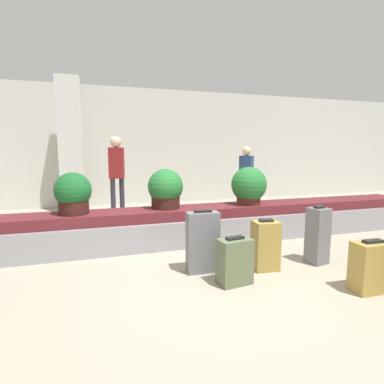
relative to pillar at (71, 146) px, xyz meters
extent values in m
plane|color=#9E937F|center=(2.05, -4.50, -1.60)|extent=(18.00, 18.00, 0.00)
cube|color=beige|center=(2.05, 0.75, 0.00)|extent=(18.00, 0.06, 3.20)
cube|color=gray|center=(2.05, -3.19, -1.39)|extent=(8.84, 0.74, 0.42)
cube|color=#5B1E23|center=(2.05, -3.19, -1.10)|extent=(8.49, 0.58, 0.16)
cube|color=silver|center=(0.00, 0.00, 0.00)|extent=(0.53, 0.53, 3.20)
cube|color=slate|center=(1.81, -4.42, -1.23)|extent=(0.40, 0.21, 0.75)
cube|color=black|center=(1.81, -4.42, -0.84)|extent=(0.22, 0.08, 0.03)
cube|color=#5B6647|center=(2.04, -4.84, -1.34)|extent=(0.40, 0.28, 0.52)
cube|color=black|center=(2.04, -4.84, -1.07)|extent=(0.21, 0.11, 0.03)
cube|color=#A3843D|center=(3.35, -5.44, -1.33)|extent=(0.40, 0.24, 0.54)
cube|color=black|center=(3.35, -5.44, -1.05)|extent=(0.22, 0.09, 0.03)
cube|color=slate|center=(3.37, -4.59, -1.23)|extent=(0.28, 0.26, 0.74)
cube|color=black|center=(3.37, -4.59, -0.84)|extent=(0.15, 0.10, 0.03)
cube|color=#A3843D|center=(2.59, -4.57, -1.29)|extent=(0.33, 0.28, 0.62)
cube|color=black|center=(2.59, -4.57, -0.97)|extent=(0.18, 0.10, 0.03)
cylinder|color=#4C2319|center=(3.07, -3.19, -0.94)|extent=(0.41, 0.41, 0.17)
sphere|color=#236B2D|center=(3.07, -3.19, -0.68)|extent=(0.61, 0.61, 0.61)
cylinder|color=#381914|center=(1.63, -3.13, -0.93)|extent=(0.45, 0.45, 0.19)
sphere|color=#236B2D|center=(1.63, -3.13, -0.68)|extent=(0.56, 0.56, 0.56)
cylinder|color=#381914|center=(0.26, -3.18, -0.92)|extent=(0.42, 0.42, 0.20)
sphere|color=#195B28|center=(0.26, -3.18, -0.67)|extent=(0.52, 0.52, 0.52)
cylinder|color=#282833|center=(0.90, -0.81, -1.16)|extent=(0.11, 0.11, 0.87)
cylinder|color=#282833|center=(1.10, -0.81, -1.16)|extent=(0.11, 0.11, 0.87)
cube|color=maroon|center=(1.00, -0.81, -0.38)|extent=(0.36, 0.27, 0.69)
sphere|color=beige|center=(1.00, -0.81, 0.09)|extent=(0.25, 0.25, 0.25)
cylinder|color=#282833|center=(4.02, -1.05, -1.22)|extent=(0.11, 0.11, 0.77)
cylinder|color=#282833|center=(4.22, -1.05, -1.22)|extent=(0.11, 0.11, 0.77)
cube|color=navy|center=(4.12, -1.05, -0.53)|extent=(0.34, 0.36, 0.61)
sphere|color=beige|center=(4.12, -1.05, -0.11)|extent=(0.22, 0.22, 0.22)
camera|label=1|loc=(0.64, -7.78, -0.11)|focal=28.00mm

